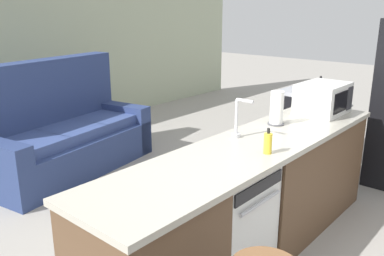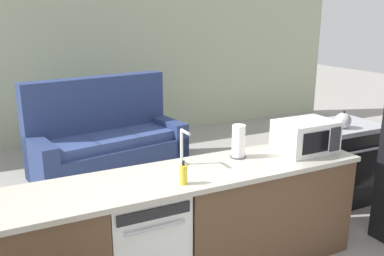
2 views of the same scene
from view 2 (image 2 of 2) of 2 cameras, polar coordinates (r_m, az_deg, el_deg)
wall_back at (r=7.00m, az=-14.65°, el=8.70°), size 10.00×0.06×2.60m
kitchen_counter at (r=3.37m, az=0.98°, el=-13.62°), size 2.94×0.66×0.90m
dishwasher at (r=3.20m, az=-7.11°, el=-15.38°), size 0.58×0.61×0.84m
stove_range at (r=4.96m, az=20.17°, el=-4.45°), size 0.76×0.68×0.90m
microwave at (r=3.69m, az=15.62°, el=-1.13°), size 0.50×0.37×0.28m
sink_faucet at (r=3.24m, az=-1.35°, el=-3.04°), size 0.07×0.18×0.30m
paper_towel_roll at (r=3.43m, az=6.54°, el=-1.92°), size 0.14×0.14×0.28m
soap_bottle at (r=2.90m, az=-1.21°, el=-6.53°), size 0.06×0.06×0.18m
kettle at (r=4.61m, az=20.47°, el=1.00°), size 0.21×0.17×0.19m
couch at (r=5.66m, az=-12.06°, el=-2.04°), size 2.13×1.23×1.27m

